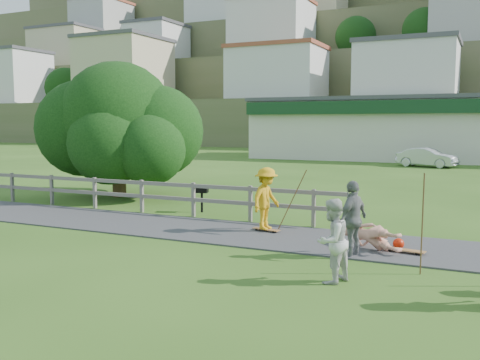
{
  "coord_description": "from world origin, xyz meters",
  "views": [
    {
      "loc": [
        6.53,
        -11.43,
        3.0
      ],
      "look_at": [
        0.26,
        2.0,
        1.41
      ],
      "focal_mm": 40.0,
      "sensor_mm": 36.0,
      "label": 1
    }
  ],
  "objects": [
    {
      "name": "spectator_a",
      "position": [
        3.93,
        -1.8,
        0.8
      ],
      "size": [
        0.84,
        0.94,
        1.6
      ],
      "primitive_type": "imported",
      "rotation": [
        0.0,
        0.0,
        4.36
      ],
      "color": "beige",
      "rests_on": "ground"
    },
    {
      "name": "bbq",
      "position": [
        -2.18,
        4.18,
        0.44
      ],
      "size": [
        0.47,
        0.4,
        0.88
      ],
      "primitive_type": null,
      "rotation": [
        0.0,
        0.0,
        0.26
      ],
      "color": "black",
      "rests_on": "ground"
    },
    {
      "name": "strip_mall",
      "position": [
        4.0,
        34.94,
        2.58
      ],
      "size": [
        32.5,
        10.75,
        5.1
      ],
      "color": "silver",
      "rests_on": "ground"
    },
    {
      "name": "skater_fallen",
      "position": [
        4.07,
        1.14,
        0.33
      ],
      "size": [
        1.4,
        1.71,
        0.66
      ],
      "primitive_type": "imported",
      "rotation": [
        0.0,
        0.0,
        0.95
      ],
      "color": "tan",
      "rests_on": "ground"
    },
    {
      "name": "longboard_rider",
      "position": [
        1.07,
        1.96,
        0.05
      ],
      "size": [
        0.83,
        0.35,
        0.09
      ],
      "primitive_type": null,
      "rotation": [
        0.0,
        0.0,
        -0.2
      ],
      "color": "#966231",
      "rests_on": "ground"
    },
    {
      "name": "hillside",
      "position": [
        0.0,
        91.31,
        14.41
      ],
      "size": [
        220.0,
        67.0,
        47.5
      ],
      "color": "#505A35",
      "rests_on": "ground"
    },
    {
      "name": "fence",
      "position": [
        -4.62,
        3.3,
        0.72
      ],
      "size": [
        15.05,
        0.1,
        1.1
      ],
      "color": "#5E5A53",
      "rests_on": "ground"
    },
    {
      "name": "path",
      "position": [
        0.0,
        1.5,
        0.02
      ],
      "size": [
        34.0,
        3.0,
        0.04
      ],
      "primitive_type": "cube",
      "color": "#353538",
      "rests_on": "ground"
    },
    {
      "name": "spectator_b",
      "position": [
        3.84,
        0.28,
        0.87
      ],
      "size": [
        0.7,
        1.09,
        1.73
      ],
      "primitive_type": "imported",
      "rotation": [
        0.0,
        0.0,
        4.42
      ],
      "color": "slate",
      "rests_on": "ground"
    },
    {
      "name": "pole_rider",
      "position": [
        1.67,
        2.36,
        0.96
      ],
      "size": [
        0.03,
        0.03,
        1.92
      ],
      "primitive_type": "cylinder",
      "color": "brown",
      "rests_on": "ground"
    },
    {
      "name": "ground",
      "position": [
        0.0,
        0.0,
        0.0
      ],
      "size": [
        260.0,
        260.0,
        0.0
      ],
      "primitive_type": "plane",
      "color": "#2C4F16",
      "rests_on": "ground"
    },
    {
      "name": "tree",
      "position": [
        -7.14,
        6.16,
        2.28
      ],
      "size": [
        7.54,
        7.54,
        4.56
      ],
      "primitive_type": null,
      "color": "black",
      "rests_on": "ground"
    },
    {
      "name": "car_silver",
      "position": [
        2.69,
        27.02,
        0.66
      ],
      "size": [
        4.21,
        2.4,
        1.31
      ],
      "primitive_type": "imported",
      "rotation": [
        0.0,
        0.0,
        1.3
      ],
      "color": "silver",
      "rests_on": "ground"
    },
    {
      "name": "longboard_fallen",
      "position": [
        4.87,
        1.04,
        0.05
      ],
      "size": [
        0.96,
        0.38,
        0.1
      ],
      "primitive_type": null,
      "rotation": [
        0.0,
        0.0,
        -0.16
      ],
      "color": "#966231",
      "rests_on": "ground"
    },
    {
      "name": "helmet",
      "position": [
        4.67,
        1.49,
        0.13
      ],
      "size": [
        0.27,
        0.27,
        0.27
      ],
      "primitive_type": "sphere",
      "color": "red",
      "rests_on": "ground"
    },
    {
      "name": "skater_rider",
      "position": [
        1.07,
        1.96,
        0.85
      ],
      "size": [
        0.83,
        1.2,
        1.7
      ],
      "primitive_type": "imported",
      "rotation": [
        0.0,
        0.0,
        1.37
      ],
      "color": "gold",
      "rests_on": "ground"
    },
    {
      "name": "pole_spec_left",
      "position": [
        5.4,
        -0.51,
        1.01
      ],
      "size": [
        0.03,
        0.03,
        2.03
      ],
      "primitive_type": "cylinder",
      "color": "brown",
      "rests_on": "ground"
    }
  ]
}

